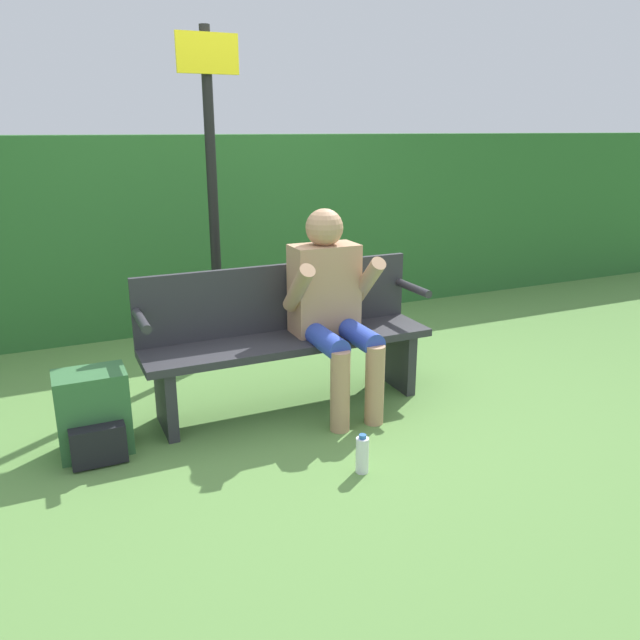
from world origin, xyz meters
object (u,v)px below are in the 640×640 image
at_px(park_bench, 286,334).
at_px(backpack, 94,415).
at_px(parked_car, 298,168).
at_px(signpost, 212,179).
at_px(water_bottle, 362,455).
at_px(person_seated, 332,301).

bearing_deg(park_bench, backpack, -171.66).
bearing_deg(backpack, parked_car, 62.90).
bearing_deg(signpost, water_bottle, -83.79).
height_order(backpack, signpost, signpost).
bearing_deg(park_bench, signpost, 100.30).
bearing_deg(backpack, park_bench, 8.34).
xyz_separation_m(backpack, signpost, (0.97, 1.08, 1.09)).
xyz_separation_m(water_bottle, signpost, (-0.20, 1.83, 1.20)).
height_order(park_bench, signpost, signpost).
xyz_separation_m(person_seated, backpack, (-1.38, -0.04, -0.44)).
height_order(person_seated, water_bottle, person_seated).
relative_size(backpack, signpost, 0.20).
height_order(park_bench, water_bottle, park_bench).
relative_size(person_seated, backpack, 2.67).
distance_m(water_bottle, signpost, 2.20).
bearing_deg(park_bench, water_bottle, -87.91).
relative_size(park_bench, backpack, 3.92).
xyz_separation_m(person_seated, parked_car, (4.72, 11.87, -0.00)).
bearing_deg(water_bottle, person_seated, 75.33).
bearing_deg(water_bottle, backpack, 147.31).
relative_size(water_bottle, parked_car, 0.05).
height_order(person_seated, signpost, signpost).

